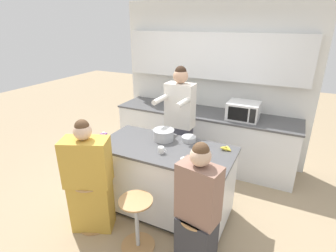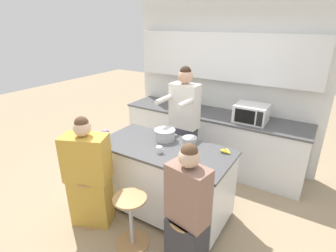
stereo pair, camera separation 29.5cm
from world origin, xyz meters
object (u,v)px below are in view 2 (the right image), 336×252
at_px(bar_stool_rightmost, 187,242).
at_px(person_seated_near, 187,218).
at_px(kitchen_island, 165,179).
at_px(juice_carton, 106,137).
at_px(coffee_cup_near, 179,162).
at_px(bar_stool_center, 131,220).
at_px(person_cooking, 184,128).
at_px(cooking_pot, 165,135).
at_px(banana_bunch, 226,151).
at_px(coffee_cup_far, 159,150).
at_px(potted_plant, 193,102).
at_px(bar_stool_leftmost, 91,198).
at_px(fruit_bowl, 190,140).
at_px(microwave, 251,113).
at_px(person_wrapped_blanket, 88,176).

xyz_separation_m(bar_stool_rightmost, person_seated_near, (0.00, -0.03, 0.31)).
relative_size(kitchen_island, juice_carton, 9.33).
relative_size(kitchen_island, coffee_cup_near, 15.47).
height_order(bar_stool_center, person_cooking, person_cooking).
distance_m(person_cooking, person_seated_near, 1.63).
relative_size(cooking_pot, banana_bunch, 2.39).
xyz_separation_m(cooking_pot, coffee_cup_far, (0.14, -0.34, -0.03)).
distance_m(bar_stool_center, potted_plant, 2.31).
bearing_deg(person_seated_near, bar_stool_rightmost, 110.45).
relative_size(bar_stool_leftmost, coffee_cup_near, 5.81).
relative_size(person_seated_near, fruit_bowl, 7.61).
relative_size(cooking_pot, coffee_cup_far, 3.45).
height_order(person_seated_near, fruit_bowl, person_seated_near).
bearing_deg(coffee_cup_far, microwave, 68.83).
bearing_deg(bar_stool_center, bar_stool_rightmost, 4.45).
bearing_deg(person_seated_near, potted_plant, 126.44).
bearing_deg(bar_stool_center, potted_plant, 99.47).
xyz_separation_m(kitchen_island, bar_stool_leftmost, (-0.67, -0.65, -0.14)).
bearing_deg(kitchen_island, cooking_pot, 121.15).
relative_size(fruit_bowl, coffee_cup_near, 1.73).
bearing_deg(bar_stool_rightmost, banana_bunch, 89.06).
bearing_deg(bar_stool_leftmost, bar_stool_rightmost, 0.69).
relative_size(person_seated_near, banana_bunch, 9.50).
bearing_deg(potted_plant, person_seated_near, -64.21).
bearing_deg(kitchen_island, coffee_cup_near, -37.22).
height_order(person_wrapped_blanket, potted_plant, person_wrapped_blanket).
relative_size(person_cooking, potted_plant, 6.98).
distance_m(coffee_cup_near, potted_plant, 1.91).
xyz_separation_m(kitchen_island, bar_stool_rightmost, (0.67, -0.63, -0.14)).
relative_size(fruit_bowl, microwave, 0.40).
xyz_separation_m(kitchen_island, bar_stool_center, (0.00, -0.68, -0.14)).
xyz_separation_m(person_cooking, potted_plant, (-0.23, 0.74, 0.17)).
distance_m(person_cooking, juice_carton, 1.17).
xyz_separation_m(microwave, potted_plant, (-1.00, 0.04, 0.01)).
xyz_separation_m(bar_stool_rightmost, person_cooking, (-0.80, 1.37, 0.57)).
height_order(person_cooking, fruit_bowl, person_cooking).
relative_size(bar_stool_center, fruit_bowl, 3.36).
height_order(kitchen_island, bar_stool_center, kitchen_island).
xyz_separation_m(coffee_cup_far, microwave, (0.61, 1.59, 0.10)).
distance_m(bar_stool_rightmost, coffee_cup_far, 1.02).
xyz_separation_m(kitchen_island, potted_plant, (-0.36, 1.48, 0.60)).
xyz_separation_m(person_cooking, person_wrapped_blanket, (-0.51, -1.40, -0.24)).
distance_m(bar_stool_rightmost, potted_plant, 2.46).
xyz_separation_m(bar_stool_leftmost, bar_stool_rightmost, (1.34, 0.02, 0.00)).
bearing_deg(person_seated_near, bar_stool_leftmost, -169.85).
distance_m(banana_bunch, microwave, 1.19).
xyz_separation_m(person_cooking, fruit_bowl, (0.32, -0.44, 0.06)).
distance_m(bar_stool_rightmost, cooking_pot, 1.32).
bearing_deg(microwave, banana_bunch, -87.96).
bearing_deg(potted_plant, person_cooking, -72.94).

